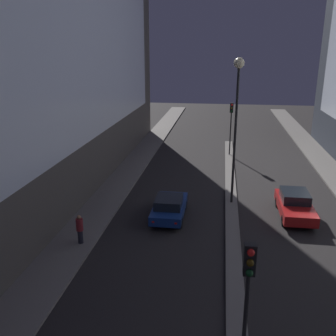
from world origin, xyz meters
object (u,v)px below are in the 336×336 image
(pedestrian_on_left_sidewalk, at_px, (80,228))
(traffic_light_mid, at_px, (231,117))
(traffic_light_near, at_px, (248,289))
(street_lamp, at_px, (237,99))
(car_left_lane, at_px, (169,207))
(car_right_lane, at_px, (295,204))

(pedestrian_on_left_sidewalk, bearing_deg, traffic_light_mid, 66.90)
(traffic_light_near, xyz_separation_m, traffic_light_mid, (0.00, 26.68, 0.00))
(traffic_light_mid, height_order, street_lamp, street_lamp)
(car_left_lane, bearing_deg, pedestrian_on_left_sidewalk, -135.97)
(traffic_light_mid, distance_m, pedestrian_on_left_sidewalk, 20.53)
(traffic_light_mid, xyz_separation_m, car_right_lane, (3.82, -13.29, -3.01))
(car_left_lane, xyz_separation_m, pedestrian_on_left_sidewalk, (-4.16, -4.02, 0.25))
(traffic_light_mid, bearing_deg, car_right_lane, -73.96)
(traffic_light_mid, bearing_deg, car_left_lane, -104.58)
(traffic_light_mid, xyz_separation_m, street_lamp, (0.00, -11.98, 3.23))
(traffic_light_near, distance_m, traffic_light_mid, 26.68)
(traffic_light_near, bearing_deg, pedestrian_on_left_sidewalk, 135.03)
(street_lamp, bearing_deg, car_right_lane, -18.82)
(traffic_light_near, height_order, traffic_light_mid, same)
(traffic_light_mid, bearing_deg, traffic_light_near, -90.00)
(traffic_light_mid, relative_size, pedestrian_on_left_sidewalk, 3.11)
(car_left_lane, xyz_separation_m, car_right_lane, (7.64, 1.40, 0.04))
(traffic_light_near, height_order, car_left_lane, traffic_light_near)
(traffic_light_near, bearing_deg, car_left_lane, 107.67)
(traffic_light_mid, height_order, car_right_lane, traffic_light_mid)
(traffic_light_mid, distance_m, street_lamp, 12.41)
(car_left_lane, distance_m, car_right_lane, 7.77)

